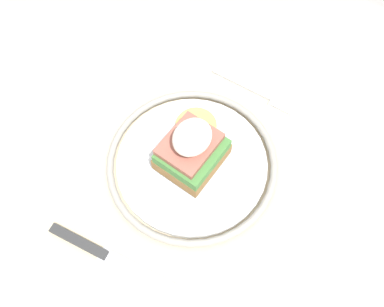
{
  "coord_description": "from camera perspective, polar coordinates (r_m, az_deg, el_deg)",
  "views": [
    {
      "loc": [
        0.16,
        0.17,
        1.22
      ],
      "look_at": [
        -0.01,
        0.04,
        0.78
      ],
      "focal_mm": 35.0,
      "sensor_mm": 36.0,
      "label": 1
    }
  ],
  "objects": [
    {
      "name": "fork",
      "position": [
        0.59,
        9.92,
        9.29
      ],
      "size": [
        0.02,
        0.14,
        0.0
      ],
      "color": "silver",
      "rests_on": "dining_table"
    },
    {
      "name": "plate",
      "position": [
        0.51,
        0.0,
        -1.36
      ],
      "size": [
        0.23,
        0.23,
        0.02
      ],
      "color": "silver",
      "rests_on": "dining_table"
    },
    {
      "name": "sandwich",
      "position": [
        0.48,
        -0.01,
        0.77
      ],
      "size": [
        0.12,
        0.09,
        0.08
      ],
      "color": "olive",
      "rests_on": "plate"
    },
    {
      "name": "knife",
      "position": [
        0.49,
        -13.23,
        -14.83
      ],
      "size": [
        0.05,
        0.19,
        0.01
      ],
      "color": "#2D2D2D",
      "rests_on": "dining_table"
    },
    {
      "name": "ground_plane",
      "position": [
        1.24,
        -2.02,
        -15.58
      ],
      "size": [
        6.0,
        6.0,
        0.0
      ],
      "primitive_type": "plane",
      "color": "#9E9993"
    },
    {
      "name": "dining_table",
      "position": [
        0.63,
        -3.83,
        -4.72
      ],
      "size": [
        0.9,
        0.91,
        0.75
      ],
      "color": "#C6B28E",
      "rests_on": "ground_plane"
    }
  ]
}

